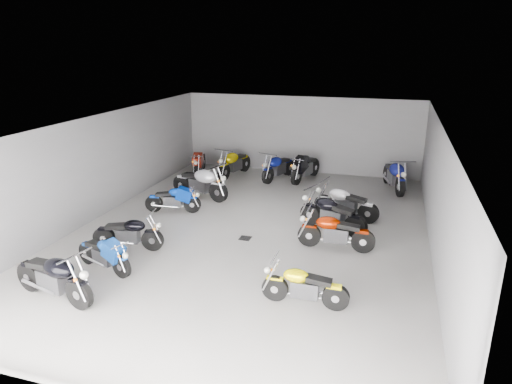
{
  "coord_description": "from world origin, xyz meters",
  "views": [
    {
      "loc": [
        3.76,
        -11.81,
        5.29
      ],
      "look_at": [
        -0.05,
        0.73,
        1.0
      ],
      "focal_mm": 32.0,
      "sensor_mm": 36.0,
      "label": 1
    }
  ],
  "objects_px": {
    "motorcycle_right_b": "(304,286)",
    "drain_grate": "(245,238)",
    "motorcycle_left_b": "(104,254)",
    "motorcycle_left_a": "(54,277)",
    "motorcycle_left_f": "(200,183)",
    "motorcycle_back_b": "(234,163)",
    "motorcycle_back_f": "(394,175)",
    "motorcycle_left_e": "(174,199)",
    "motorcycle_left_c": "(129,233)",
    "motorcycle_right_f": "(345,203)",
    "motorcycle_right_e": "(332,214)",
    "motorcycle_back_c": "(278,167)",
    "motorcycle_right_d": "(335,232)",
    "motorcycle_back_a": "(200,162)",
    "motorcycle_back_d": "(305,167)"
  },
  "relations": [
    {
      "from": "motorcycle_back_a",
      "to": "motorcycle_back_d",
      "type": "relative_size",
      "value": 0.89
    },
    {
      "from": "motorcycle_back_f",
      "to": "motorcycle_right_d",
      "type": "bearing_deg",
      "value": 59.61
    },
    {
      "from": "motorcycle_left_f",
      "to": "motorcycle_back_a",
      "type": "height_order",
      "value": "motorcycle_left_f"
    },
    {
      "from": "motorcycle_back_d",
      "to": "motorcycle_right_d",
      "type": "bearing_deg",
      "value": 123.5
    },
    {
      "from": "motorcycle_left_b",
      "to": "motorcycle_right_d",
      "type": "xyz_separation_m",
      "value": [
        5.18,
        2.86,
        0.05
      ]
    },
    {
      "from": "motorcycle_left_a",
      "to": "motorcycle_left_b",
      "type": "xyz_separation_m",
      "value": [
        0.24,
        1.45,
        -0.1
      ]
    },
    {
      "from": "drain_grate",
      "to": "motorcycle_left_c",
      "type": "bearing_deg",
      "value": -150.23
    },
    {
      "from": "motorcycle_left_f",
      "to": "motorcycle_left_e",
      "type": "bearing_deg",
      "value": 5.69
    },
    {
      "from": "drain_grate",
      "to": "motorcycle_left_b",
      "type": "xyz_separation_m",
      "value": [
        -2.66,
        -2.82,
        0.44
      ]
    },
    {
      "from": "motorcycle_right_e",
      "to": "motorcycle_back_c",
      "type": "relative_size",
      "value": 0.98
    },
    {
      "from": "motorcycle_back_b",
      "to": "motorcycle_back_d",
      "type": "height_order",
      "value": "motorcycle_back_b"
    },
    {
      "from": "motorcycle_back_b",
      "to": "motorcycle_back_f",
      "type": "relative_size",
      "value": 0.97
    },
    {
      "from": "motorcycle_back_a",
      "to": "motorcycle_back_d",
      "type": "xyz_separation_m",
      "value": [
        4.5,
        0.25,
        0.06
      ]
    },
    {
      "from": "motorcycle_left_c",
      "to": "motorcycle_right_f",
      "type": "relative_size",
      "value": 0.93
    },
    {
      "from": "motorcycle_back_a",
      "to": "motorcycle_back_f",
      "type": "relative_size",
      "value": 0.85
    },
    {
      "from": "motorcycle_left_f",
      "to": "motorcycle_back_a",
      "type": "bearing_deg",
      "value": -140.22
    },
    {
      "from": "motorcycle_left_c",
      "to": "motorcycle_right_d",
      "type": "bearing_deg",
      "value": 96.74
    },
    {
      "from": "motorcycle_right_b",
      "to": "motorcycle_back_c",
      "type": "distance_m",
      "value": 9.35
    },
    {
      "from": "drain_grate",
      "to": "motorcycle_back_b",
      "type": "relative_size",
      "value": 0.14
    },
    {
      "from": "motorcycle_left_a",
      "to": "motorcycle_back_a",
      "type": "height_order",
      "value": "motorcycle_left_a"
    },
    {
      "from": "motorcycle_right_b",
      "to": "motorcycle_back_d",
      "type": "distance_m",
      "value": 9.29
    },
    {
      "from": "motorcycle_left_b",
      "to": "motorcycle_left_e",
      "type": "distance_m",
      "value": 4.17
    },
    {
      "from": "motorcycle_left_c",
      "to": "motorcycle_left_a",
      "type": "bearing_deg",
      "value": -13.4
    },
    {
      "from": "motorcycle_left_e",
      "to": "motorcycle_back_d",
      "type": "xyz_separation_m",
      "value": [
        3.41,
        4.86,
        0.11
      ]
    },
    {
      "from": "motorcycle_right_b",
      "to": "drain_grate",
      "type": "bearing_deg",
      "value": 37.56
    },
    {
      "from": "motorcycle_left_a",
      "to": "motorcycle_back_f",
      "type": "distance_m",
      "value": 12.28
    },
    {
      "from": "motorcycle_back_b",
      "to": "motorcycle_back_d",
      "type": "xyz_separation_m",
      "value": [
        2.95,
        0.22,
        -0.0
      ]
    },
    {
      "from": "motorcycle_left_e",
      "to": "motorcycle_back_a",
      "type": "height_order",
      "value": "motorcycle_back_a"
    },
    {
      "from": "motorcycle_right_d",
      "to": "motorcycle_back_b",
      "type": "xyz_separation_m",
      "value": [
        -4.96,
        5.94,
        0.05
      ]
    },
    {
      "from": "drain_grate",
      "to": "motorcycle_right_e",
      "type": "xyz_separation_m",
      "value": [
        2.26,
        1.3,
        0.52
      ]
    },
    {
      "from": "motorcycle_right_f",
      "to": "motorcycle_back_b",
      "type": "height_order",
      "value": "motorcycle_back_b"
    },
    {
      "from": "motorcycle_right_f",
      "to": "motorcycle_back_b",
      "type": "xyz_separation_m",
      "value": [
        -4.96,
        3.57,
        0.04
      ]
    },
    {
      "from": "motorcycle_left_c",
      "to": "motorcycle_right_e",
      "type": "distance_m",
      "value": 5.77
    },
    {
      "from": "drain_grate",
      "to": "motorcycle_back_a",
      "type": "xyz_separation_m",
      "value": [
        -3.99,
        5.96,
        0.48
      ]
    },
    {
      "from": "motorcycle_left_b",
      "to": "motorcycle_back_d",
      "type": "height_order",
      "value": "motorcycle_back_d"
    },
    {
      "from": "motorcycle_back_c",
      "to": "motorcycle_back_a",
      "type": "bearing_deg",
      "value": 19.29
    },
    {
      "from": "motorcycle_left_f",
      "to": "motorcycle_back_c",
      "type": "bearing_deg",
      "value": 161.82
    },
    {
      "from": "motorcycle_left_a",
      "to": "motorcycle_left_f",
      "type": "relative_size",
      "value": 0.95
    },
    {
      "from": "motorcycle_left_b",
      "to": "motorcycle_left_f",
      "type": "distance_m",
      "value": 5.73
    },
    {
      "from": "motorcycle_right_f",
      "to": "motorcycle_back_b",
      "type": "distance_m",
      "value": 6.12
    },
    {
      "from": "motorcycle_back_c",
      "to": "motorcycle_back_f",
      "type": "height_order",
      "value": "motorcycle_back_f"
    },
    {
      "from": "drain_grate",
      "to": "motorcycle_right_d",
      "type": "relative_size",
      "value": 0.15
    },
    {
      "from": "motorcycle_left_f",
      "to": "motorcycle_back_b",
      "type": "distance_m",
      "value": 3.07
    },
    {
      "from": "motorcycle_left_e",
      "to": "motorcycle_back_c",
      "type": "distance_m",
      "value": 5.2
    },
    {
      "from": "motorcycle_left_f",
      "to": "motorcycle_back_f",
      "type": "bearing_deg",
      "value": 130.14
    },
    {
      "from": "motorcycle_right_e",
      "to": "motorcycle_left_a",
      "type": "bearing_deg",
      "value": 159.23
    },
    {
      "from": "motorcycle_back_c",
      "to": "drain_grate",
      "type": "bearing_deg",
      "value": 114.12
    },
    {
      "from": "motorcycle_right_d",
      "to": "motorcycle_back_d",
      "type": "bearing_deg",
      "value": 17.58
    },
    {
      "from": "motorcycle_left_e",
      "to": "motorcycle_right_b",
      "type": "distance_m",
      "value": 6.69
    },
    {
      "from": "drain_grate",
      "to": "motorcycle_back_b",
      "type": "xyz_separation_m",
      "value": [
        -2.45,
        5.98,
        0.54
      ]
    }
  ]
}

